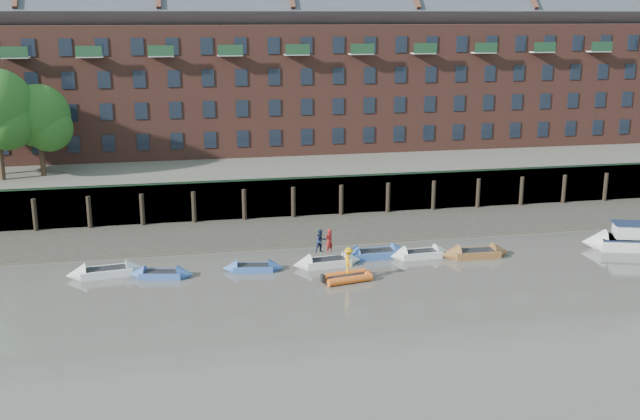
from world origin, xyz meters
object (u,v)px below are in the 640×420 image
object	(u,v)px
rowboat_4	(375,254)
rib_tender	(349,277)
rowboat_5	(420,254)
rowboat_6	(476,253)
person_rib_crew	(349,260)
rowboat_0	(106,272)
person_rower_a	(329,241)
motor_launch	(620,240)
rowboat_1	(161,274)
person_rower_b	(321,241)
rowboat_2	(253,268)
rowboat_3	(327,262)

from	to	relation	value
rowboat_4	rib_tender	xyz separation A→B (m)	(-2.87, -4.11, -0.01)
rowboat_5	rowboat_6	size ratio (longest dim) A/B	0.91
rowboat_4	person_rib_crew	size ratio (longest dim) A/B	2.99
rowboat_0	person_rower_a	world-z (taller)	person_rower_a
rowboat_5	rib_tender	size ratio (longest dim) A/B	1.37
person_rower_a	motor_launch	bearing A→B (deg)	147.26
rowboat_6	rowboat_1	bearing A→B (deg)	-178.71
rowboat_4	person_rower_b	distance (m)	4.37
person_rower_b	person_rib_crew	world-z (taller)	person_rower_b
rowboat_2	person_rower_a	bearing A→B (deg)	7.46
rowboat_4	rowboat_5	distance (m)	3.08
rowboat_2	rib_tender	distance (m)	6.42
rowboat_5	rowboat_1	bearing A→B (deg)	179.52
rowboat_0	rowboat_2	size ratio (longest dim) A/B	1.24
rowboat_0	rowboat_5	distance (m)	20.88
rowboat_2	rowboat_6	xyz separation A→B (m)	(15.34, -0.15, 0.05)
rowboat_2	rowboat_5	size ratio (longest dim) A/B	0.92
person_rower_b	rowboat_3	bearing A→B (deg)	-40.27
rib_tender	motor_launch	distance (m)	20.59
person_rower_b	rowboat_4	bearing A→B (deg)	-7.49
rib_tender	rowboat_1	bearing A→B (deg)	154.70
rowboat_1	rowboat_6	size ratio (longest dim) A/B	0.86
person_rower_b	rowboat_0	bearing A→B (deg)	156.40
motor_launch	person_rower_a	distance (m)	21.09
person_rower_a	rowboat_6	bearing A→B (deg)	147.59
rowboat_6	rowboat_5	bearing A→B (deg)	170.50
rowboat_0	person_rower_b	world-z (taller)	person_rower_b
person_rib_crew	person_rower_a	bearing A→B (deg)	13.99
rowboat_2	rowboat_3	size ratio (longest dim) A/B	0.86
rowboat_2	rowboat_4	size ratio (longest dim) A/B	0.83
rowboat_2	person_rower_a	size ratio (longest dim) A/B	2.48
rowboat_5	motor_launch	bearing A→B (deg)	-6.55
rib_tender	rowboat_3	bearing A→B (deg)	92.26
rowboat_1	rowboat_2	distance (m)	5.86
rowboat_0	rowboat_1	size ratio (longest dim) A/B	1.20
person_rower_b	person_rib_crew	distance (m)	3.47
rowboat_1	rowboat_3	world-z (taller)	rowboat_3
rowboat_0	rowboat_5	size ratio (longest dim) A/B	1.13
person_rower_b	person_rower_a	bearing A→B (deg)	-43.70
rowboat_2	person_rib_crew	world-z (taller)	person_rib_crew
rowboat_1	person_rib_crew	world-z (taller)	person_rib_crew
rowboat_1	rowboat_5	world-z (taller)	rowboat_5
rowboat_2	person_rower_b	world-z (taller)	person_rower_b
rowboat_4	rib_tender	world-z (taller)	rowboat_4
rib_tender	motor_launch	bearing A→B (deg)	-3.98
rowboat_6	rowboat_2	bearing A→B (deg)	-179.20
rowboat_5	person_rower_b	size ratio (longest dim) A/B	2.86
motor_launch	person_rower_b	bearing A→B (deg)	15.44
rowboat_2	motor_launch	world-z (taller)	motor_launch
rowboat_6	motor_launch	xyz separation A→B (m)	(10.76, -0.24, 0.38)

